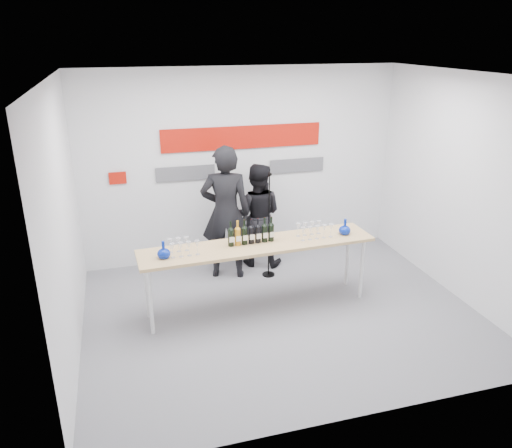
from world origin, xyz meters
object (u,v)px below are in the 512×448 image
presenter_left (226,213)px  presenter_right (257,215)px  tasting_table (258,249)px  mic_stand (269,245)px

presenter_left → presenter_right: 0.64m
tasting_table → mic_stand: 1.01m
tasting_table → mic_stand: bearing=61.7°
presenter_left → presenter_right: (0.55, 0.28, -0.18)m
tasting_table → mic_stand: size_ratio=1.90×
tasting_table → presenter_left: size_ratio=1.54×
presenter_right → mic_stand: 0.57m
mic_stand → presenter_left: bearing=162.3°
mic_stand → presenter_right: bearing=96.0°
presenter_left → presenter_right: presenter_left is taller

